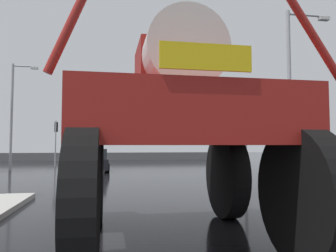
# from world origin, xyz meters

# --- Properties ---
(ground_plane) EXTENTS (120.00, 120.00, 0.00)m
(ground_plane) POSITION_xyz_m (0.00, 18.00, 0.00)
(ground_plane) COLOR black
(oversize_sprayer) EXTENTS (4.37, 5.22, 4.60)m
(oversize_sprayer) POSITION_xyz_m (0.82, 6.28, 2.08)
(oversize_sprayer) COLOR black
(oversize_sprayer) RESTS_ON ground
(sedan_ahead) EXTENTS (2.09, 4.20, 1.52)m
(sedan_ahead) POSITION_xyz_m (-1.56, 22.73, 0.71)
(sedan_ahead) COLOR black
(sedan_ahead) RESTS_ON ground
(traffic_signal_near_right) EXTENTS (0.24, 0.54, 3.21)m
(traffic_signal_near_right) POSITION_xyz_m (4.49, 11.80, 2.34)
(traffic_signal_near_right) COLOR #A8AAAF
(traffic_signal_near_right) RESTS_ON ground
(traffic_signal_far_left) EXTENTS (0.24, 0.55, 3.85)m
(traffic_signal_far_left) POSITION_xyz_m (-5.12, 29.16, 2.81)
(traffic_signal_far_left) COLOR #A8AAAF
(traffic_signal_far_left) RESTS_ON ground
(streetlight_near_right) EXTENTS (2.18, 0.24, 7.97)m
(streetlight_near_right) POSITION_xyz_m (7.73, 13.73, 4.46)
(streetlight_near_right) COLOR #A8AAAF
(streetlight_near_right) RESTS_ON ground
(streetlight_far_left) EXTENTS (1.81, 0.24, 7.59)m
(streetlight_far_left) POSITION_xyz_m (-7.30, 24.68, 4.23)
(streetlight_far_left) COLOR #A8AAAF
(streetlight_far_left) RESTS_ON ground
(streetlight_far_right) EXTENTS (1.63, 0.24, 7.15)m
(streetlight_far_right) POSITION_xyz_m (8.47, 26.33, 3.98)
(streetlight_far_right) COLOR #A8AAAF
(streetlight_far_right) RESTS_ON ground
(roadside_barrier) EXTENTS (26.14, 0.24, 0.90)m
(roadside_barrier) POSITION_xyz_m (0.00, 39.08, 0.45)
(roadside_barrier) COLOR #59595B
(roadside_barrier) RESTS_ON ground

